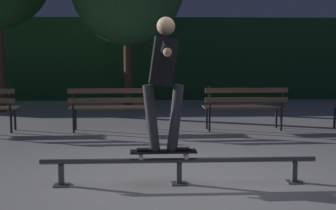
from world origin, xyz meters
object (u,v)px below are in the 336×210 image
object	(u,v)px
park_bench_left_center	(111,104)
park_bench_right_center	(245,103)
skateboarder	(164,72)
grind_rail	(179,164)
skateboard	(163,152)

from	to	relation	value
park_bench_left_center	park_bench_right_center	size ratio (longest dim) A/B	1.00
skateboarder	park_bench_right_center	xyz separation A→B (m)	(1.72, 3.62, -0.79)
grind_rail	park_bench_left_center	world-z (taller)	park_bench_left_center
skateboard	park_bench_right_center	bearing A→B (deg)	64.56
grind_rail	skateboard	distance (m)	0.24
grind_rail	park_bench_right_center	bearing A→B (deg)	67.01
grind_rail	skateboard	xyz separation A→B (m)	(-0.19, 0.00, 0.15)
skateboarder	grind_rail	bearing A→B (deg)	-0.02
skateboard	park_bench_right_center	distance (m)	4.01
grind_rail	park_bench_left_center	size ratio (longest dim) A/B	2.02
skateboard	park_bench_right_center	world-z (taller)	park_bench_right_center
skateboarder	park_bench_left_center	distance (m)	3.81
skateboarder	park_bench_left_center	bearing A→B (deg)	103.43
grind_rail	park_bench_right_center	distance (m)	3.95
skateboard	skateboarder	size ratio (longest dim) A/B	0.50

